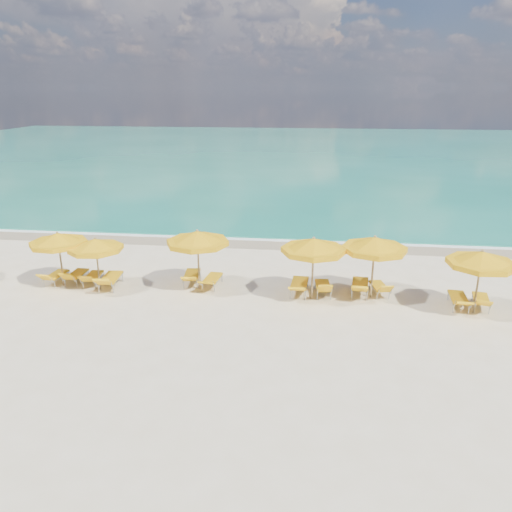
# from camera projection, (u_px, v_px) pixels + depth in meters

# --- Properties ---
(ground_plane) EXTENTS (120.00, 120.00, 0.00)m
(ground_plane) POSITION_uv_depth(u_px,v_px,m) (251.00, 296.00, 20.23)
(ground_plane) COLOR beige
(ocean) EXTENTS (120.00, 80.00, 0.30)m
(ocean) POSITION_uv_depth(u_px,v_px,m) (300.00, 152.00, 65.36)
(ocean) COLOR #136F57
(ocean) RESTS_ON ground
(wet_sand_band) EXTENTS (120.00, 2.60, 0.01)m
(wet_sand_band) POSITION_uv_depth(u_px,v_px,m) (269.00, 243.00, 27.19)
(wet_sand_band) COLOR tan
(wet_sand_band) RESTS_ON ground
(foam_line) EXTENTS (120.00, 1.20, 0.03)m
(foam_line) POSITION_uv_depth(u_px,v_px,m) (271.00, 238.00, 27.94)
(foam_line) COLOR white
(foam_line) RESTS_ON ground
(whitecap_near) EXTENTS (14.00, 0.36, 0.05)m
(whitecap_near) POSITION_uv_depth(u_px,v_px,m) (201.00, 202.00, 36.91)
(whitecap_near) COLOR white
(whitecap_near) RESTS_ON ground
(whitecap_far) EXTENTS (18.00, 0.30, 0.05)m
(whitecap_far) POSITION_uv_depth(u_px,v_px,m) (383.00, 188.00, 41.86)
(whitecap_far) COLOR white
(whitecap_far) RESTS_ON ground
(umbrella_1) EXTENTS (2.93, 2.93, 2.38)m
(umbrella_1) POSITION_uv_depth(u_px,v_px,m) (58.00, 240.00, 20.66)
(umbrella_1) COLOR #9C7F4E
(umbrella_1) RESTS_ON ground
(umbrella_2) EXTENTS (2.77, 2.77, 2.26)m
(umbrella_2) POSITION_uv_depth(u_px,v_px,m) (96.00, 245.00, 20.27)
(umbrella_2) COLOR #9C7F4E
(umbrella_2) RESTS_ON ground
(umbrella_3) EXTENTS (2.66, 2.66, 2.60)m
(umbrella_3) POSITION_uv_depth(u_px,v_px,m) (197.00, 239.00, 20.17)
(umbrella_3) COLOR #9C7F4E
(umbrella_3) RESTS_ON ground
(umbrella_4) EXTENTS (2.59, 2.59, 2.58)m
(umbrella_4) POSITION_uv_depth(u_px,v_px,m) (314.00, 246.00, 19.27)
(umbrella_4) COLOR #9C7F4E
(umbrella_4) RESTS_ON ground
(umbrella_5) EXTENTS (2.63, 2.63, 2.60)m
(umbrella_5) POSITION_uv_depth(u_px,v_px,m) (375.00, 245.00, 19.39)
(umbrella_5) COLOR #9C7F4E
(umbrella_5) RESTS_ON ground
(umbrella_6) EXTENTS (3.10, 3.10, 2.50)m
(umbrella_6) POSITION_uv_depth(u_px,v_px,m) (481.00, 259.00, 18.00)
(umbrella_6) COLOR #9C7F4E
(umbrella_6) RESTS_ON ground
(lounger_1_left) EXTENTS (0.64, 1.68, 0.74)m
(lounger_1_left) POSITION_uv_depth(u_px,v_px,m) (56.00, 278.00, 21.52)
(lounger_1_left) COLOR #A5A8AD
(lounger_1_left) RESTS_ON ground
(lounger_1_right) EXTENTS (0.60, 1.71, 0.80)m
(lounger_1_right) POSITION_uv_depth(u_px,v_px,m) (76.00, 278.00, 21.56)
(lounger_1_right) COLOR #A5A8AD
(lounger_1_right) RESTS_ON ground
(lounger_2_left) EXTENTS (0.73, 1.74, 0.76)m
(lounger_2_left) POSITION_uv_depth(u_px,v_px,m) (93.00, 280.00, 21.36)
(lounger_2_left) COLOR #A5A8AD
(lounger_2_left) RESTS_ON ground
(lounger_2_right) EXTENTS (0.86, 2.08, 0.87)m
(lounger_2_right) POSITION_uv_depth(u_px,v_px,m) (111.00, 282.00, 20.98)
(lounger_2_right) COLOR #A5A8AD
(lounger_2_right) RESTS_ON ground
(lounger_3_left) EXTENTS (0.86, 1.99, 0.77)m
(lounger_3_left) POSITION_uv_depth(u_px,v_px,m) (192.00, 279.00, 21.39)
(lounger_3_left) COLOR #A5A8AD
(lounger_3_left) RESTS_ON ground
(lounger_3_right) EXTENTS (0.73, 1.85, 0.65)m
(lounger_3_right) POSITION_uv_depth(u_px,v_px,m) (212.00, 282.00, 21.08)
(lounger_3_right) COLOR #A5A8AD
(lounger_3_right) RESTS_ON ground
(lounger_4_left) EXTENTS (0.78, 2.11, 0.79)m
(lounger_4_left) POSITION_uv_depth(u_px,v_px,m) (299.00, 288.00, 20.36)
(lounger_4_left) COLOR #A5A8AD
(lounger_4_left) RESTS_ON ground
(lounger_4_right) EXTENTS (0.72, 1.77, 0.83)m
(lounger_4_right) POSITION_uv_depth(u_px,v_px,m) (323.00, 289.00, 20.28)
(lounger_4_right) COLOR #A5A8AD
(lounger_4_right) RESTS_ON ground
(lounger_5_left) EXTENTS (0.86, 2.08, 0.84)m
(lounger_5_left) POSITION_uv_depth(u_px,v_px,m) (360.00, 289.00, 20.31)
(lounger_5_left) COLOR #A5A8AD
(lounger_5_left) RESTS_ON ground
(lounger_5_right) EXTENTS (0.84, 1.67, 0.76)m
(lounger_5_right) POSITION_uv_depth(u_px,v_px,m) (379.00, 290.00, 20.29)
(lounger_5_right) COLOR #A5A8AD
(lounger_5_right) RESTS_ON ground
(lounger_6_left) EXTENTS (0.73, 1.92, 0.73)m
(lounger_6_left) POSITION_uv_depth(u_px,v_px,m) (458.00, 302.00, 19.08)
(lounger_6_left) COLOR #A5A8AD
(lounger_6_left) RESTS_ON ground
(lounger_6_right) EXTENTS (0.87, 1.78, 0.72)m
(lounger_6_right) POSITION_uv_depth(u_px,v_px,m) (481.00, 303.00, 19.05)
(lounger_6_right) COLOR #A5A8AD
(lounger_6_right) RESTS_ON ground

